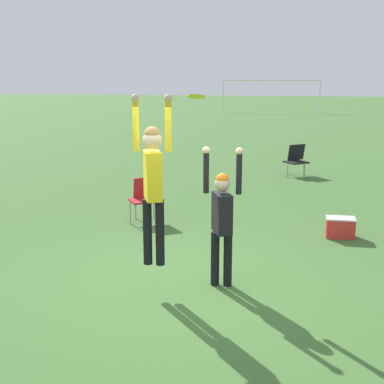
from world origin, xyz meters
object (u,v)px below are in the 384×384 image
(camping_chair_1, at_px, (143,195))
(person_defending, at_px, (222,215))
(frisbee, at_px, (196,97))
(cooler_box, at_px, (340,227))
(camping_chair_0, at_px, (296,158))
(person_jumping, at_px, (153,176))

(camping_chair_1, bearing_deg, person_defending, 90.19)
(person_defending, distance_m, camping_chair_1, 3.64)
(frisbee, bearing_deg, cooler_box, 49.70)
(camping_chair_0, xyz_separation_m, camping_chair_1, (-3.09, -5.44, 0.02))
(person_jumping, relative_size, cooler_box, 4.44)
(camping_chair_0, height_order, camping_chair_1, camping_chair_0)
(person_jumping, relative_size, frisbee, 9.53)
(person_jumping, bearing_deg, camping_chair_1, -5.03)
(person_defending, relative_size, camping_chair_0, 2.22)
(camping_chair_1, bearing_deg, person_jumping, 75.06)
(person_defending, xyz_separation_m, frisbee, (-0.36, -0.03, 1.59))
(frisbee, height_order, cooler_box, frisbee)
(camping_chair_0, bearing_deg, camping_chair_1, 22.36)
(frisbee, relative_size, cooler_box, 0.47)
(person_jumping, height_order, frisbee, person_jumping)
(person_jumping, distance_m, camping_chair_0, 9.14)
(person_defending, distance_m, cooler_box, 3.29)
(frisbee, bearing_deg, camping_chair_1, 117.21)
(person_defending, bearing_deg, camping_chair_1, -169.90)
(person_jumping, relative_size, camping_chair_0, 2.58)
(frisbee, relative_size, camping_chair_1, 0.27)
(person_jumping, xyz_separation_m, camping_chair_1, (-1.06, 3.40, -1.08))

